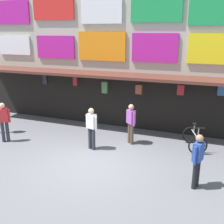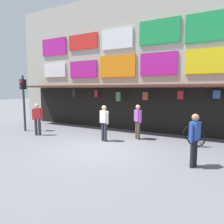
% 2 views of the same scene
% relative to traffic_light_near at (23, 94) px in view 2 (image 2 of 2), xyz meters
% --- Properties ---
extents(ground_plane, '(80.00, 80.00, 0.00)m').
position_rel_traffic_light_near_xyz_m(ground_plane, '(5.73, -0.92, -2.14)').
color(ground_plane, slate).
extents(shopfront, '(18.00, 2.60, 8.00)m').
position_rel_traffic_light_near_xyz_m(shopfront, '(5.73, 3.65, 1.82)').
color(shopfront, '#B2AD9E').
rests_on(shopfront, ground).
extents(traffic_light_near, '(0.30, 0.34, 3.20)m').
position_rel_traffic_light_near_xyz_m(traffic_light_near, '(0.00, 0.00, 0.00)').
color(traffic_light_near, '#38383D').
rests_on(traffic_light_near, ground).
extents(bicycle_parked, '(1.04, 1.32, 1.05)m').
position_rel_traffic_light_near_xyz_m(bicycle_parked, '(9.00, 1.61, -1.75)').
color(bicycle_parked, black).
rests_on(bicycle_parked, ground).
extents(pedestrian_in_black, '(0.32, 0.51, 1.68)m').
position_rel_traffic_light_near_xyz_m(pedestrian_in_black, '(9.25, -1.24, -1.19)').
color(pedestrian_in_black, black).
rests_on(pedestrian_in_black, ground).
extents(pedestrian_in_white, '(0.51, 0.31, 1.68)m').
position_rel_traffic_light_near_xyz_m(pedestrian_in_white, '(5.24, 0.15, -1.19)').
color(pedestrian_in_white, '#2D2D38').
rests_on(pedestrian_in_white, ground).
extents(pedestrian_in_purple, '(0.44, 0.39, 1.68)m').
position_rel_traffic_light_near_xyz_m(pedestrian_in_purple, '(1.53, -0.42, -1.19)').
color(pedestrian_in_purple, '#2D2D38').
rests_on(pedestrian_in_purple, ground).
extents(pedestrian_in_yellow, '(0.43, 0.40, 1.68)m').
position_rel_traffic_light_near_xyz_m(pedestrian_in_yellow, '(6.50, 1.22, -1.19)').
color(pedestrian_in_yellow, brown).
rests_on(pedestrian_in_yellow, ground).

